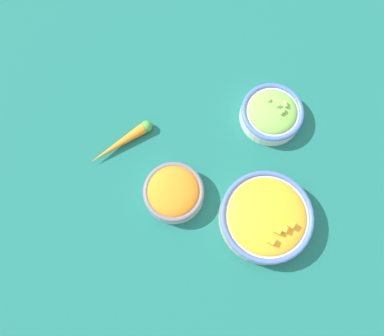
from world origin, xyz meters
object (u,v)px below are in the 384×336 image
(bowl_squash, at_px, (266,217))
(loose_carrot, at_px, (123,141))
(bowl_carrots, at_px, (174,192))
(bowl_lettuce, at_px, (272,113))

(bowl_squash, bearing_deg, loose_carrot, 153.79)
(bowl_squash, distance_m, loose_carrot, 0.37)
(bowl_squash, relative_size, loose_carrot, 1.43)
(bowl_carrots, xyz_separation_m, loose_carrot, (-0.13, 0.12, -0.01))
(bowl_lettuce, relative_size, loose_carrot, 1.04)
(bowl_carrots, height_order, bowl_squash, bowl_squash)
(bowl_lettuce, bearing_deg, bowl_squash, -93.37)
(bowl_squash, height_order, loose_carrot, bowl_squash)
(bowl_lettuce, height_order, loose_carrot, bowl_lettuce)
(bowl_lettuce, relative_size, bowl_carrots, 1.09)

